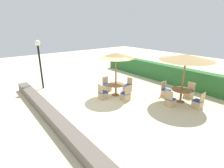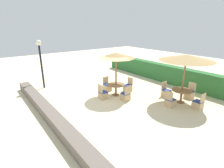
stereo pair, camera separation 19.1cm
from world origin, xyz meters
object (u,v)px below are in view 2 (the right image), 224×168
(patio_chair_back_right_east, at_px, (198,104))
(patio_chair_back_right_south, at_px, (170,102))
(lamp_post, at_px, (40,55))
(round_table_center, at_px, (116,87))
(patio_chair_back_right_west, at_px, (166,93))
(parasol_center, at_px, (116,56))
(patio_chair_center_south, at_px, (103,95))
(parasol_back_right, at_px, (186,58))
(patio_chair_center_north, at_px, (128,88))
(patio_chair_center_east, at_px, (126,96))
(patio_chair_back_right_north, at_px, (189,94))
(patio_chair_center_west, at_px, (107,87))
(round_table_back_right, at_px, (182,92))

(patio_chair_back_right_east, bearing_deg, patio_chair_back_right_south, 131.66)
(lamp_post, bearing_deg, round_table_center, 37.28)
(patio_chair_back_right_south, height_order, patio_chair_back_right_west, same)
(parasol_center, relative_size, patio_chair_center_south, 2.91)
(parasol_center, distance_m, parasol_back_right, 3.88)
(parasol_center, xyz_separation_m, patio_chair_center_south, (-0.01, -0.99, -2.26))
(patio_chair_back_right_west, bearing_deg, patio_chair_center_north, -59.72)
(patio_chair_center_east, bearing_deg, patio_chair_center_north, 42.34)
(patio_chair_center_east, height_order, patio_chair_center_south, same)
(patio_chair_center_north, height_order, patio_chair_back_right_north, same)
(patio_chair_center_south, xyz_separation_m, patio_chair_back_right_east, (4.18, 3.23, 0.00))
(patio_chair_back_right_east, bearing_deg, patio_chair_center_east, 125.67)
(round_table_center, distance_m, patio_chair_center_north, 1.10)
(parasol_center, relative_size, patio_chair_back_right_north, 2.91)
(patio_chair_center_west, relative_size, patio_chair_back_right_east, 1.00)
(patio_chair_back_right_south, distance_m, patio_chair_back_right_north, 1.96)
(patio_chair_center_north, bearing_deg, lamp_post, 45.61)
(patio_chair_back_right_east, bearing_deg, lamp_post, 123.02)
(lamp_post, distance_m, patio_chair_center_east, 6.39)
(patio_chair_center_north, xyz_separation_m, patio_chair_back_right_east, (4.20, 1.18, 0.00))
(patio_chair_back_right_east, bearing_deg, patio_chair_back_right_north, 46.29)
(patio_chair_back_right_east, bearing_deg, parasol_center, 118.28)
(parasol_center, distance_m, patio_chair_center_east, 2.46)
(lamp_post, bearing_deg, parasol_center, 37.28)
(round_table_back_right, height_order, patio_chair_back_right_west, patio_chair_back_right_west)
(lamp_post, relative_size, patio_chair_back_right_west, 3.57)
(round_table_center, relative_size, patio_chair_center_south, 1.15)
(round_table_center, xyz_separation_m, patio_chair_back_right_west, (2.10, 2.30, -0.31))
(parasol_center, distance_m, patio_chair_back_right_east, 5.24)
(patio_chair_back_right_west, bearing_deg, patio_chair_center_west, -54.03)
(lamp_post, height_order, patio_chair_back_right_north, lamp_post)
(patio_chair_back_right_south, relative_size, patio_chair_back_right_west, 1.00)
(parasol_center, xyz_separation_m, patio_chair_back_right_north, (3.10, 3.26, -2.26))
(patio_chair_center_south, xyz_separation_m, patio_chair_back_right_south, (3.11, 2.29, 0.00))
(round_table_center, relative_size, patio_chair_center_west, 1.15)
(patio_chair_center_south, bearing_deg, patio_chair_center_east, 43.73)
(patio_chair_back_right_north, bearing_deg, parasol_center, 46.46)
(patio_chair_center_west, xyz_separation_m, patio_chair_back_right_east, (5.17, 2.19, 0.00))
(round_table_center, xyz_separation_m, patio_chair_center_east, (0.98, -0.05, -0.31))
(patio_chair_center_south, bearing_deg, patio_chair_center_west, 133.43)
(patio_chair_back_right_west, bearing_deg, round_table_back_right, 88.49)
(round_table_back_right, bearing_deg, patio_chair_back_right_north, 92.41)
(patio_chair_center_south, height_order, patio_chair_back_right_north, same)
(round_table_back_right, height_order, patio_chair_back_right_north, patio_chair_back_right_north)
(patio_chair_center_north, bearing_deg, round_table_center, 91.75)
(patio_chair_back_right_south, bearing_deg, parasol_back_right, 87.86)
(patio_chair_center_north, xyz_separation_m, round_table_back_right, (3.17, 1.22, 0.34))
(round_table_center, height_order, patio_chair_center_south, patio_chair_center_south)
(round_table_center, xyz_separation_m, parasol_back_right, (3.14, 2.28, 2.02))
(round_table_center, height_order, patio_chair_back_right_south, patio_chair_back_right_south)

